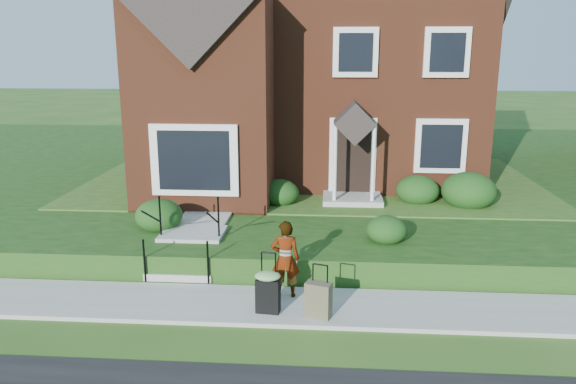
# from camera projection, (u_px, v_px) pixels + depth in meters

# --- Properties ---
(ground) EXTENTS (120.00, 120.00, 0.00)m
(ground) POSITION_uv_depth(u_px,v_px,m) (298.00, 308.00, 10.40)
(ground) COLOR #2D5119
(ground) RESTS_ON ground
(sidewalk) EXTENTS (60.00, 1.60, 0.08)m
(sidewalk) POSITION_uv_depth(u_px,v_px,m) (298.00, 306.00, 10.39)
(sidewalk) COLOR #9E9B93
(sidewalk) RESTS_ON ground
(terrace) EXTENTS (44.00, 20.00, 0.60)m
(terrace) POSITION_uv_depth(u_px,v_px,m) (423.00, 172.00, 20.59)
(terrace) COLOR #163D10
(terrace) RESTS_ON ground
(walkway) EXTENTS (1.20, 6.00, 0.06)m
(walkway) POSITION_uv_depth(u_px,v_px,m) (216.00, 203.00, 15.26)
(walkway) COLOR #9E9B93
(walkway) RESTS_ON terrace
(main_house) EXTENTS (10.40, 10.20, 9.40)m
(main_house) POSITION_uv_depth(u_px,v_px,m) (308.00, 31.00, 18.42)
(main_house) COLOR brown
(main_house) RESTS_ON terrace
(front_steps) EXTENTS (1.40, 2.02, 1.50)m
(front_steps) POSITION_uv_depth(u_px,v_px,m) (188.00, 247.00, 12.25)
(front_steps) COLOR #9E9B93
(front_steps) RESTS_ON ground
(foundation_shrubs) EXTENTS (10.12, 4.39, 1.02)m
(foundation_shrubs) POSITION_uv_depth(u_px,v_px,m) (317.00, 191.00, 14.80)
(foundation_shrubs) COLOR #133610
(foundation_shrubs) RESTS_ON terrace
(woman) EXTENTS (0.56, 0.38, 1.50)m
(woman) POSITION_uv_depth(u_px,v_px,m) (285.00, 259.00, 10.58)
(woman) COLOR #999999
(woman) RESTS_ON sidewalk
(suitcase_black) EXTENTS (0.50, 0.43, 1.12)m
(suitcase_black) POSITION_uv_depth(u_px,v_px,m) (268.00, 289.00, 9.99)
(suitcase_black) COLOR black
(suitcase_black) RESTS_ON sidewalk
(suitcase_olive) EXTENTS (0.50, 0.38, 0.97)m
(suitcase_olive) POSITION_uv_depth(u_px,v_px,m) (318.00, 300.00, 9.83)
(suitcase_olive) COLOR brown
(suitcase_olive) RESTS_ON sidewalk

